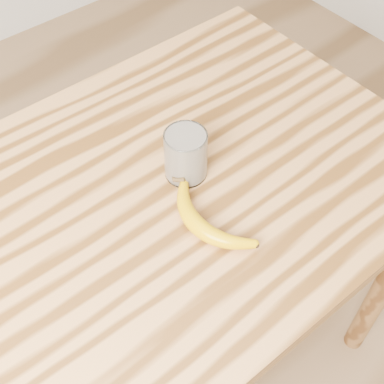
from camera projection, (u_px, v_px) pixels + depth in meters
table at (156, 232)px, 1.19m from camera, size 1.20×0.80×0.90m
smoothie_glass at (186, 154)px, 1.08m from camera, size 0.09×0.09×0.11m
banana at (199, 227)px, 1.02m from camera, size 0.12×0.30×0.04m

